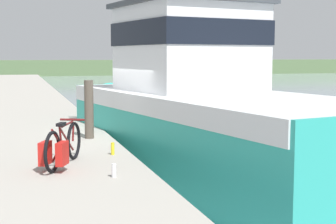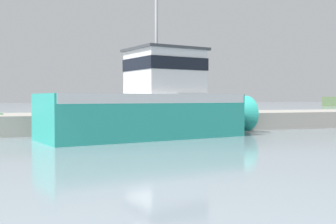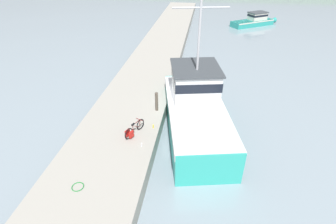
% 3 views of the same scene
% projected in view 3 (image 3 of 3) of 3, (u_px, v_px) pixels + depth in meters
% --- Properties ---
extents(ground_plane, '(320.00, 320.00, 0.00)m').
position_uv_depth(ground_plane, '(180.00, 120.00, 18.29)').
color(ground_plane, '#84939E').
extents(dock_pier, '(4.97, 80.00, 0.97)m').
position_uv_depth(dock_pier, '(131.00, 110.00, 18.45)').
color(dock_pier, '#A39E93').
rests_on(dock_pier, ground_plane).
extents(fishing_boat_main, '(5.16, 11.01, 8.73)m').
position_uv_depth(fishing_boat_main, '(195.00, 107.00, 16.76)').
color(fishing_boat_main, teal).
rests_on(fishing_boat_main, ground_plane).
extents(boat_red_outer, '(7.48, 5.62, 1.95)m').
position_uv_depth(boat_red_outer, '(254.00, 20.00, 40.07)').
color(boat_red_outer, teal).
rests_on(boat_red_outer, ground_plane).
extents(bicycle_touring, '(0.85, 1.62, 0.74)m').
position_uv_depth(bicycle_touring, '(133.00, 130.00, 15.07)').
color(bicycle_touring, black).
rests_on(bicycle_touring, dock_pier).
extents(mooring_post, '(0.20, 0.20, 1.30)m').
position_uv_depth(mooring_post, '(157.00, 102.00, 17.24)').
color(mooring_post, '#51473D').
rests_on(mooring_post, dock_pier).
extents(hose_coil, '(0.56, 0.56, 0.04)m').
position_uv_depth(hose_coil, '(78.00, 187.00, 11.93)').
color(hose_coil, '#197A2D').
rests_on(hose_coil, dock_pier).
extents(water_bottle_by_bike, '(0.07, 0.07, 0.21)m').
position_uv_depth(water_bottle_by_bike, '(142.00, 145.00, 14.33)').
color(water_bottle_by_bike, silver).
rests_on(water_bottle_by_bike, dock_pier).
extents(water_bottle_on_curb, '(0.07, 0.07, 0.23)m').
position_uv_depth(water_bottle_on_curb, '(153.00, 126.00, 15.78)').
color(water_bottle_on_curb, yellow).
rests_on(water_bottle_on_curb, dock_pier).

